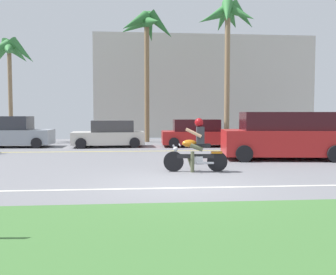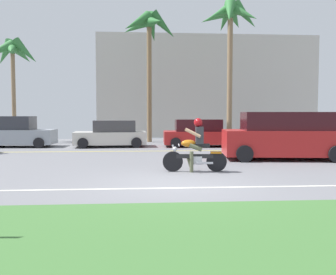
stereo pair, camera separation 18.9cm
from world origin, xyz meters
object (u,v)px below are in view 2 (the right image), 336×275
object	(u,v)px
parked_car_0	(14,133)
parked_car_3	(282,131)
parked_car_2	(201,134)
motorcyclist	(195,149)
suv_nearby	(285,136)
palm_tree_1	(230,22)
palm_tree_0	(13,55)
parked_car_1	(111,134)
palm_tree_2	(149,31)

from	to	relation	value
parked_car_0	parked_car_3	xyz separation A→B (m)	(15.89, 2.01, -0.06)
parked_car_2	parked_car_3	xyz separation A→B (m)	(5.58, 2.51, 0.02)
parked_car_2	motorcyclist	bearing A→B (deg)	-100.50
suv_nearby	parked_car_2	size ratio (longest dim) A/B	1.15
parked_car_2	palm_tree_1	bearing A→B (deg)	57.29
parked_car_3	suv_nearby	bearing A→B (deg)	-110.63
parked_car_3	palm_tree_0	size ratio (longest dim) A/B	0.62
motorcyclist	palm_tree_1	xyz separation A→B (m)	(4.20, 12.94, 7.14)
suv_nearby	motorcyclist	bearing A→B (deg)	-144.19
parked_car_0	parked_car_1	bearing A→B (deg)	-3.27
parked_car_2	palm_tree_1	xyz separation A→B (m)	(2.53, 3.94, 7.14)
parked_car_0	parked_car_1	distance (m)	5.34
parked_car_1	palm_tree_1	size ratio (longest dim) A/B	0.43
palm_tree_0	palm_tree_2	distance (m)	8.88
parked_car_1	parked_car_0	bearing A→B (deg)	176.73
motorcyclist	suv_nearby	bearing A→B (deg)	35.81
palm_tree_0	parked_car_0	bearing A→B (deg)	-72.34
palm_tree_0	motorcyclist	bearing A→B (deg)	-53.57
parked_car_1	palm_tree_0	xyz separation A→B (m)	(-6.56, 4.17, 4.90)
motorcyclist	palm_tree_2	world-z (taller)	palm_tree_2
suv_nearby	parked_car_2	bearing A→B (deg)	110.96
parked_car_2	suv_nearby	bearing A→B (deg)	-69.04
suv_nearby	parked_car_0	xyz separation A→B (m)	(-12.64, 6.61, -0.14)
motorcyclist	parked_car_3	size ratio (longest dim) A/B	0.49
motorcyclist	parked_car_1	xyz separation A→B (m)	(-3.31, 9.19, -0.02)
parked_car_0	palm_tree_1	distance (m)	15.05
parked_car_3	palm_tree_2	world-z (taller)	palm_tree_2
motorcyclist	palm_tree_1	size ratio (longest dim) A/B	0.22
motorcyclist	suv_nearby	size ratio (longest dim) A/B	0.40
parked_car_0	parked_car_1	size ratio (longest dim) A/B	1.06
parked_car_0	suv_nearby	bearing A→B (deg)	-27.59
parked_car_2	palm_tree_2	bearing A→B (deg)	127.51
palm_tree_1	motorcyclist	bearing A→B (deg)	-107.97
parked_car_1	parked_car_3	world-z (taller)	parked_car_3
motorcyclist	palm_tree_1	distance (m)	15.36
parked_car_2	parked_car_3	bearing A→B (deg)	24.20
parked_car_2	palm_tree_2	world-z (taller)	palm_tree_2
parked_car_0	parked_car_2	xyz separation A→B (m)	(10.30, -0.50, -0.07)
parked_car_1	palm_tree_0	size ratio (longest dim) A/B	0.60
palm_tree_0	parked_car_3	bearing A→B (deg)	-6.20
parked_car_1	palm_tree_2	distance (m)	7.62
motorcyclist	parked_car_2	size ratio (longest dim) A/B	0.46
parked_car_2	parked_car_1	bearing A→B (deg)	177.76
suv_nearby	palm_tree_0	world-z (taller)	palm_tree_0
motorcyclist	palm_tree_0	xyz separation A→B (m)	(-9.87, 13.37, 4.87)
parked_car_1	palm_tree_1	bearing A→B (deg)	26.50
parked_car_1	parked_car_2	xyz separation A→B (m)	(4.98, -0.19, 0.02)
parked_car_0	palm_tree_1	xyz separation A→B (m)	(12.83, 3.44, 7.06)
parked_car_0	palm_tree_0	world-z (taller)	palm_tree_0
motorcyclist	palm_tree_2	bearing A→B (deg)	95.16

